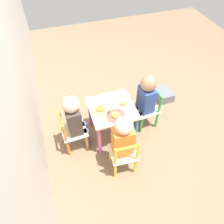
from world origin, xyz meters
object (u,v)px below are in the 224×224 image
Objects in this scene: child_back at (75,118)px; plate_front at (123,104)px; chair_orange at (72,132)px; plate_back at (100,110)px; plate_left at (116,116)px; storage_bin at (163,94)px; chair_green at (148,109)px; child_left at (123,138)px; kids_table at (112,113)px; chair_yellow at (124,155)px; child_front at (145,98)px.

child_back reaches higher than plate_front.
chair_orange is 0.68× the size of child_back.
plate_back is (0.00, 0.26, -0.00)m from plate_front.
plate_front and plate_left have the same top height.
plate_front is 0.18m from plate_left.
storage_bin is at bearing -59.53° from plate_left.
chair_orange is at bearing 76.82° from plate_left.
child_left is at bearing -52.80° from chair_green.
chair_yellow is at bearing 176.55° from kids_table.
plate_front is 0.82× the size of plate_back.
chair_yellow is 0.69m from child_front.
child_back is 0.28m from plate_back.
kids_table is at bearing -90.00° from child_back.
plate_back is 0.74× the size of storage_bin.
plate_front is at bearing -45.00° from plate_left.
chair_green reaches higher than kids_table.
chair_green is at bearing -133.93° from child_left.
child_left is 0.28m from plate_left.
child_front is at bearing -85.89° from plate_back.
chair_green is 0.69m from child_left.
chair_orange is at bearing -42.03° from chair_yellow.
plate_front is at bearing -105.23° from chair_yellow.
chair_orange is 0.63m from plate_front.
child_back reaches higher than plate_back.
storage_bin is at bearing -133.37° from chair_yellow.
child_front reaches higher than plate_back.
chair_green is 0.68× the size of child_front.
child_left is at bearing 131.23° from storage_bin.
chair_orange is at bearing -91.46° from chair_green.
kids_table is 0.95× the size of chair_yellow.
plate_left is (-0.11, -0.46, 0.22)m from chair_orange.
kids_table is 0.16m from plate_front.
plate_back is 1.16m from storage_bin.
plate_front reaches higher than storage_bin.
plate_front is (0.40, -0.15, 0.02)m from child_left.
plate_front is (0.02, -0.53, 0.02)m from child_back.
child_left reaches higher than storage_bin.
child_left reaches higher than chair_orange.
child_back reaches higher than chair_yellow.
child_back is at bearing 91.89° from plate_front.
plate_front is at bearing -87.93° from chair_green.
child_front is at bearing -90.00° from chair_green.
child_back is 3.75× the size of plate_back.
chair_green is 0.71m from chair_yellow.
storage_bin is at bearing -66.14° from kids_table.
chair_yellow reaches higher than plate_left.
kids_table is at bearing -0.00° from plate_left.
child_front reaches higher than kids_table.
chair_green is at bearing -85.76° from plate_back.
plate_front is (-0.00, -0.13, 0.09)m from kids_table.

